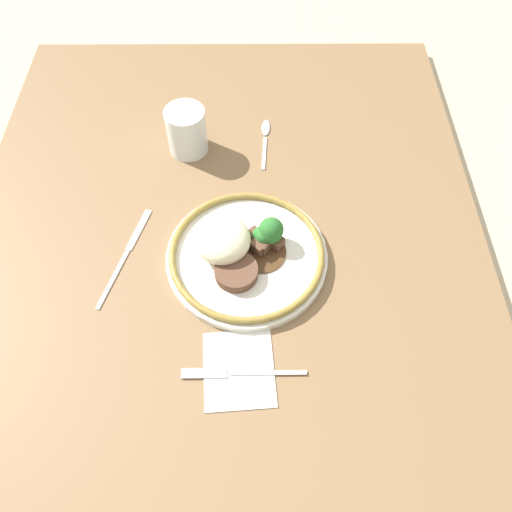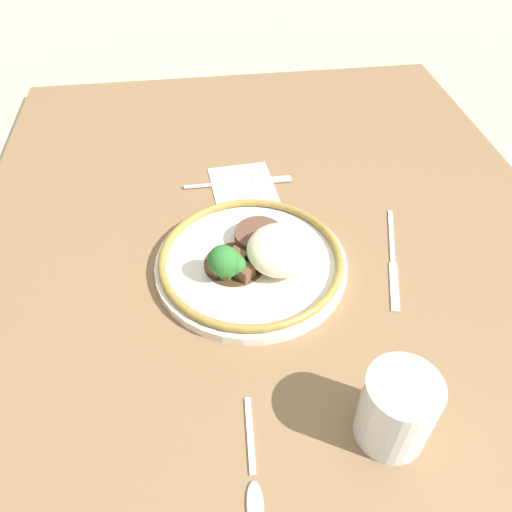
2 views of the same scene
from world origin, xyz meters
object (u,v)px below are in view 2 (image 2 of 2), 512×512
Objects in this scene: plate at (254,259)px; fork at (249,182)px; knife at (393,260)px; spoon at (254,486)px; juice_glass at (396,412)px.

plate is 0.22m from fork.
spoon is at bearing -23.38° from knife.
knife is 1.46× the size of spoon.
plate reaches higher than knife.
fork reaches higher than knife.
knife is at bearing 86.93° from plate.
fork is (-0.21, 0.02, -0.02)m from plate.
plate reaches higher than spoon.
juice_glass is (0.27, 0.12, 0.02)m from plate.
spoon is (0.30, -0.25, 0.00)m from knife.
knife is (0.01, 0.21, -0.02)m from plate.
juice_glass reaches higher than plate.
fork is at bearing -168.62° from juice_glass.
fork is at bearing -122.87° from knife.
fork is at bearing 175.05° from plate.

